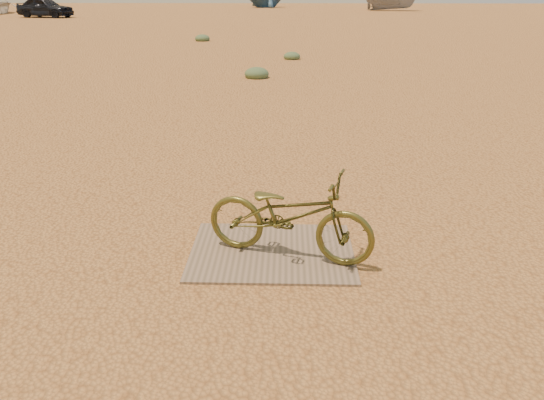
{
  "coord_description": "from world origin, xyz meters",
  "views": [
    {
      "loc": [
        0.41,
        -4.22,
        2.19
      ],
      "look_at": [
        0.29,
        -0.11,
        0.5
      ],
      "focal_mm": 35.0,
      "sensor_mm": 36.0,
      "label": 1
    }
  ],
  "objects_px": {
    "bicycle": "(290,215)",
    "boat_mid_right": "(391,0)",
    "plywood_board": "(272,252)",
    "car": "(45,7)"
  },
  "relations": [
    {
      "from": "car",
      "to": "boat_mid_right",
      "type": "distance_m",
      "value": 26.88
    },
    {
      "from": "bicycle",
      "to": "car",
      "type": "height_order",
      "value": "car"
    },
    {
      "from": "bicycle",
      "to": "plywood_board",
      "type": "bearing_deg",
      "value": 76.89
    },
    {
      "from": "plywood_board",
      "to": "car",
      "type": "height_order",
      "value": "car"
    },
    {
      "from": "bicycle",
      "to": "boat_mid_right",
      "type": "height_order",
      "value": "boat_mid_right"
    },
    {
      "from": "boat_mid_right",
      "to": "plywood_board",
      "type": "bearing_deg",
      "value": 179.68
    },
    {
      "from": "plywood_board",
      "to": "bicycle",
      "type": "distance_m",
      "value": 0.43
    },
    {
      "from": "bicycle",
      "to": "car",
      "type": "xyz_separation_m",
      "value": [
        -16.35,
        33.26,
        0.24
      ]
    },
    {
      "from": "plywood_board",
      "to": "boat_mid_right",
      "type": "relative_size",
      "value": 0.32
    },
    {
      "from": "plywood_board",
      "to": "car",
      "type": "xyz_separation_m",
      "value": [
        -16.2,
        33.18,
        0.63
      ]
    }
  ]
}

